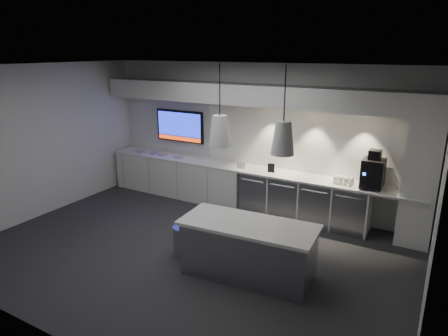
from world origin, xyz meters
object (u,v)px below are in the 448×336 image
Objects in this scene: wall_tv at (180,126)px; coffee_machine at (373,172)px; bin at (184,241)px; island at (248,249)px.

coffee_machine is (4.34, -0.25, -0.38)m from wall_tv.
wall_tv is at bearing 126.10° from bin.
island is (3.06, -2.61, -1.13)m from wall_tv.
wall_tv is 4.36m from coffee_machine.
bin is (1.87, -2.57, -1.31)m from wall_tv.
island is at bearing -40.47° from wall_tv.
coffee_machine reaches higher than bin.
coffee_machine is (2.46, 2.32, 0.93)m from bin.
bin is 3.51m from coffee_machine.
island reaches higher than bin.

